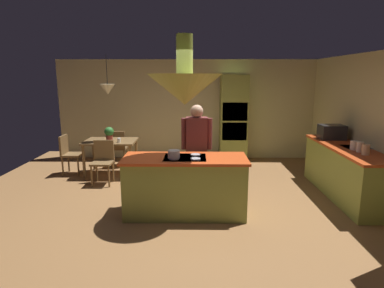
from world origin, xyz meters
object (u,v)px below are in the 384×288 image
chair_by_back_wall (118,146)px  potted_plant_on_table (109,133)px  oven_tower (233,119)px  person_at_island (197,146)px  canister_flour (366,150)px  canister_tea (355,145)px  cooking_pot_on_cooktop (174,154)px  cup_on_table (119,140)px  chair_facing_island (103,159)px  chair_at_corner (69,152)px  microwave_on_counter (332,132)px  dining_table (111,145)px  canister_sugar (360,147)px  kitchen_island (185,186)px

chair_by_back_wall → potted_plant_on_table: potted_plant_on_table is taller
oven_tower → person_at_island: 2.75m
chair_by_back_wall → potted_plant_on_table: size_ratio=2.90×
oven_tower → chair_by_back_wall: 2.91m
potted_plant_on_table → canister_flour: bearing=-22.4°
canister_tea → cooking_pot_on_cooktop: bearing=-167.0°
cup_on_table → canister_flour: (4.30, -1.70, 0.20)m
cup_on_table → potted_plant_on_table: bearing=144.6°
chair_facing_island → chair_at_corner: bearing=146.3°
chair_at_corner → canister_flour: 5.81m
oven_tower → microwave_on_counter: bearing=-44.8°
chair_by_back_wall → microwave_on_counter: bearing=165.1°
chair_facing_island → canister_tea: size_ratio=5.76×
chair_by_back_wall → cup_on_table: size_ratio=9.67×
dining_table → canister_sugar: 4.87m
potted_plant_on_table → canister_sugar: canister_sugar is taller
person_at_island → canister_flour: 2.70m
canister_flour → canister_tea: canister_flour is taller
person_at_island → canister_tea: bearing=-2.0°
person_at_island → potted_plant_on_table: size_ratio=5.54×
dining_table → chair_at_corner: 0.94m
oven_tower → potted_plant_on_table: bearing=-157.5°
chair_at_corner → canister_flour: (5.47, -1.90, 0.50)m
chair_by_back_wall → canister_tea: 5.05m
potted_plant_on_table → person_at_island: bearing=-36.9°
dining_table → microwave_on_counter: bearing=-7.4°
person_at_island → canister_sugar: 2.67m
chair_at_corner → cup_on_table: (1.17, -0.20, 0.30)m
oven_tower → canister_flour: (1.74, -3.04, -0.09)m
kitchen_island → microwave_on_counter: (2.84, 1.51, 0.59)m
chair_facing_island → canister_tea: bearing=-11.4°
canister_flour → canister_sugar: (0.00, 0.18, 0.00)m
canister_sugar → microwave_on_counter: (0.00, 1.13, 0.05)m
person_at_island → chair_facing_island: 2.10m
potted_plant_on_table → canister_tea: 4.80m
dining_table → chair_at_corner: size_ratio=1.27×
kitchen_island → chair_by_back_wall: bearing=122.0°
canister_tea → canister_sugar: bearing=-90.0°
chair_facing_island → potted_plant_on_table: potted_plant_on_table is taller
microwave_on_counter → oven_tower: bearing=135.2°
oven_tower → dining_table: (-2.80, -1.14, -0.43)m
chair_facing_island → cooking_pot_on_cooktop: cooking_pot_on_cooktop is taller
chair_facing_island → chair_at_corner: size_ratio=1.00×
person_at_island → cup_on_table: size_ratio=18.46×
kitchen_island → chair_by_back_wall: size_ratio=2.19×
kitchen_island → dining_table: bearing=129.0°
chair_at_corner → potted_plant_on_table: 1.01m
person_at_island → potted_plant_on_table: person_at_island is taller
potted_plant_on_table → oven_tower: bearing=22.5°
potted_plant_on_table → canister_tea: bearing=-18.4°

